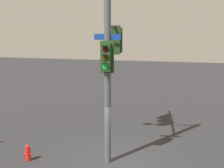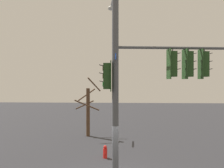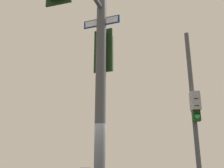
# 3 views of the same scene
# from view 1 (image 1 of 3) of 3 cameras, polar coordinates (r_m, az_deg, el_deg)

# --- Properties ---
(ground_plane) EXTENTS (80.00, 80.00, 0.00)m
(ground_plane) POSITION_cam_1_polar(r_m,az_deg,el_deg) (13.86, 0.32, -14.25)
(ground_plane) COLOR #2C2B2F
(main_signal_pole_assembly) EXTENTS (3.71, 5.53, 8.81)m
(main_signal_pole_assembly) POSITION_cam_1_polar(r_m,az_deg,el_deg) (13.66, -0.69, 6.89)
(main_signal_pole_assembly) COLOR #4C4F54
(main_signal_pole_assembly) RESTS_ON ground
(fire_hydrant) EXTENTS (0.38, 0.24, 0.73)m
(fire_hydrant) POSITION_cam_1_polar(r_m,az_deg,el_deg) (14.31, -15.41, -12.32)
(fire_hydrant) COLOR red
(fire_hydrant) RESTS_ON ground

